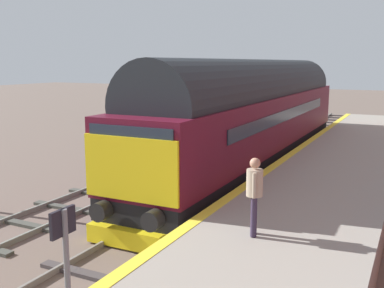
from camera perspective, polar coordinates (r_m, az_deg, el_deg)
ground_plane at (r=13.68m, az=-1.65°, el=-9.28°), size 140.00×140.00×0.00m
track_main at (r=13.66m, az=-1.65°, el=-9.06°), size 2.50×60.00×0.15m
track_adjacent_west at (r=15.60m, az=-13.44°, el=-6.88°), size 2.50×60.00×0.15m
station_platform at (r=12.32m, az=13.47°, el=-9.33°), size 4.00×44.00×1.01m
diesel_locomotive at (r=19.32m, az=7.96°, el=3.92°), size 2.74×19.08×4.68m
platform_number_sign at (r=6.31m, az=-15.58°, el=-12.66°), size 0.10×0.44×1.69m
waiting_passenger at (r=9.47m, az=7.82°, el=-5.64°), size 0.43×0.49×1.64m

